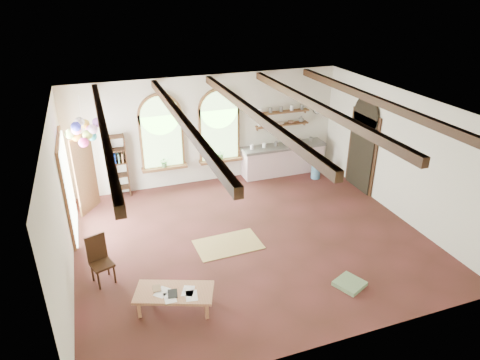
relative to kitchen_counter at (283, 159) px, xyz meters
name	(u,v)px	position (x,y,z in m)	size (l,w,h in m)	color
floor	(251,238)	(-2.30, -3.20, -0.48)	(8.00, 8.00, 0.00)	#572624
ceiling_beams	(252,112)	(-2.30, -3.20, 2.62)	(6.20, 6.80, 0.18)	#362311
window_left	(162,135)	(-3.70, 0.23, 1.16)	(1.30, 0.28, 2.20)	brown
window_right	(219,129)	(-2.00, 0.23, 1.16)	(1.30, 0.28, 2.20)	brown
left_doorway	(68,188)	(-6.25, -1.40, 0.67)	(0.10, 1.90, 2.50)	brown
right_doorway	(361,153)	(1.65, -1.70, 0.62)	(0.10, 1.30, 2.40)	black
kitchen_counter	(283,159)	(0.00, 0.00, 0.00)	(2.68, 0.62, 0.94)	beige
wall_shelf_lower	(282,125)	(0.00, 0.18, 1.07)	(1.70, 0.24, 0.04)	brown
wall_shelf_upper	(283,112)	(0.00, 0.18, 1.47)	(1.70, 0.24, 0.04)	brown
wall_clock	(318,109)	(1.25, 0.25, 1.42)	(0.32, 0.32, 0.04)	black
bookshelf	(118,166)	(-5.00, 0.12, 0.42)	(0.53, 0.32, 1.80)	#362311
coffee_table	(174,293)	(-4.50, -4.98, -0.11)	(1.58, 1.12, 0.41)	tan
side_chair	(102,269)	(-5.71, -3.69, -0.18)	(0.52, 0.52, 1.03)	#362311
floor_mat	(228,244)	(-2.90, -3.29, -0.47)	(1.50, 0.93, 0.02)	tan
floor_cushion	(350,284)	(-1.04, -5.50, -0.43)	(0.52, 0.52, 0.09)	#6A8A5F
water_jug_a	(316,171)	(0.80, -0.70, -0.24)	(0.29, 0.29, 0.55)	#538DB3
water_jug_b	(312,163)	(1.00, -0.11, -0.25)	(0.27, 0.27, 0.53)	#538DB3
balloon_cluster	(84,131)	(-5.70, -0.90, 1.87)	(0.89, 0.89, 1.15)	white
table_book	(153,289)	(-4.87, -4.80, -0.06)	(0.15, 0.22, 0.02)	olive
tablet	(173,294)	(-4.54, -5.04, -0.06)	(0.17, 0.25, 0.01)	black
potted_plant_left	(164,162)	(-3.70, 0.12, 0.37)	(0.27, 0.23, 0.30)	#598C4C
potted_plant_right	(221,155)	(-2.00, 0.12, 0.37)	(0.27, 0.23, 0.30)	#598C4C
shelf_cup_a	(259,125)	(-0.75, 0.18, 1.14)	(0.12, 0.10, 0.10)	white
shelf_cup_b	(270,124)	(-0.40, 0.18, 1.14)	(0.10, 0.10, 0.09)	beige
shelf_bowl_a	(281,123)	(-0.05, 0.18, 1.12)	(0.22, 0.22, 0.05)	beige
shelf_bowl_b	(291,122)	(0.30, 0.18, 1.12)	(0.20, 0.20, 0.06)	#8C664C
shelf_vase	(301,119)	(0.65, 0.18, 1.19)	(0.18, 0.18, 0.19)	slate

